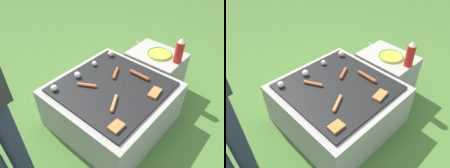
# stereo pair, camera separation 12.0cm
# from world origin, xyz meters

# --- Properties ---
(ground_plane) EXTENTS (14.00, 14.00, 0.00)m
(ground_plane) POSITION_xyz_m (0.00, 0.00, 0.00)
(ground_plane) COLOR #47702D
(grill) EXTENTS (0.86, 0.86, 0.39)m
(grill) POSITION_xyz_m (0.00, 0.00, 0.19)
(grill) COLOR #9E998E
(grill) RESTS_ON ground_plane
(side_ledge) EXTENTS (0.39, 0.49, 0.39)m
(side_ledge) POSITION_xyz_m (0.64, -0.01, 0.20)
(side_ledge) COLOR #9E998E
(side_ledge) RESTS_ON ground_plane
(sausage_front_center) EXTENTS (0.16, 0.10, 0.03)m
(sausage_front_center) POSITION_xyz_m (-0.14, -0.14, 0.40)
(sausage_front_center) COLOR #C6753D
(sausage_front_center) RESTS_ON grill
(sausage_front_left) EXTENTS (0.09, 0.15, 0.03)m
(sausage_front_left) POSITION_xyz_m (-0.13, 0.14, 0.40)
(sausage_front_left) COLOR #B7602D
(sausage_front_left) RESTS_ON grill
(sausage_back_left) EXTENTS (0.14, 0.09, 0.03)m
(sausage_back_left) POSITION_xyz_m (0.13, 0.08, 0.40)
(sausage_back_left) COLOR #A34C23
(sausage_back_left) RESTS_ON grill
(sausage_mid_right) EXTENTS (0.03, 0.20, 0.03)m
(sausage_mid_right) POSITION_xyz_m (0.24, -0.09, 0.41)
(sausage_mid_right) COLOR #93421E
(sausage_mid_right) RESTS_ON grill
(bread_slice_right) EXTENTS (0.13, 0.08, 0.02)m
(bread_slice_right) POSITION_xyz_m (0.14, -0.30, 0.40)
(bread_slice_right) COLOR #B27033
(bread_slice_right) RESTS_ON grill
(bread_slice_left) EXTENTS (0.10, 0.08, 0.02)m
(bread_slice_left) POSITION_xyz_m (-0.29, -0.29, 0.40)
(bread_slice_left) COLOR #B27033
(bread_slice_left) RESTS_ON grill
(mushroom_row) EXTENTS (0.69, 0.06, 0.05)m
(mushroom_row) POSITION_xyz_m (0.01, 0.29, 0.42)
(mushroom_row) COLOR beige
(mushroom_row) RESTS_ON grill
(plate_colorful) EXTENTS (0.23, 0.23, 0.02)m
(plate_colorful) POSITION_xyz_m (0.64, -0.04, 0.40)
(plate_colorful) COLOR yellow
(plate_colorful) RESTS_ON side_ledge
(condiment_bottle) EXTENTS (0.07, 0.07, 0.23)m
(condiment_bottle) POSITION_xyz_m (0.63, -0.22, 0.50)
(condiment_bottle) COLOR red
(condiment_bottle) RESTS_ON side_ledge
(fork_utensil) EXTENTS (0.10, 0.21, 0.01)m
(fork_utensil) POSITION_xyz_m (0.66, 0.17, 0.39)
(fork_utensil) COLOR silver
(fork_utensil) RESTS_ON side_ledge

